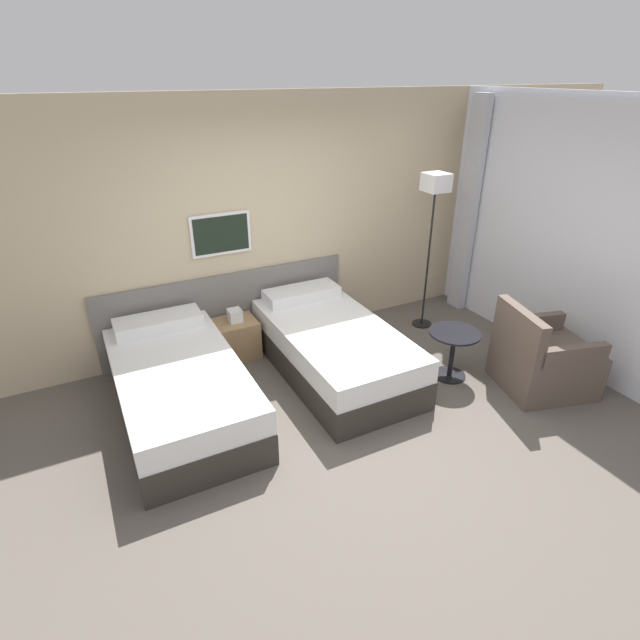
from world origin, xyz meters
TOP-DOWN VIEW (x-y plane):
  - ground_plane at (0.00, 0.00)m, footprint 16.00×16.00m
  - wall_headboard at (-0.04, 2.04)m, footprint 10.00×0.10m
  - wall_window at (2.59, -0.14)m, footprint 0.21×4.51m
  - bed_near_door at (-1.38, 0.97)m, footprint 1.06×2.03m
  - bed_near_window at (0.21, 0.97)m, footprint 1.06×2.03m
  - nightstand at (-0.58, 1.74)m, footprint 0.44×0.39m
  - floor_lamp at (1.72, 1.41)m, footprint 0.25×0.25m
  - side_table at (1.25, 0.33)m, footprint 0.52×0.52m
  - armchair at (1.92, -0.23)m, footprint 0.99×0.93m

SIDE VIEW (x-z plane):
  - ground_plane at x=0.00m, z-range 0.00..0.00m
  - nightstand at x=-0.58m, z-range -0.06..0.51m
  - bed_near_door at x=-1.38m, z-range -0.06..0.61m
  - bed_near_window at x=0.21m, z-range -0.06..0.61m
  - armchair at x=1.92m, z-range -0.15..0.73m
  - side_table at x=1.25m, z-range 0.11..0.63m
  - wall_headboard at x=-0.04m, z-range -0.05..2.65m
  - wall_window at x=2.59m, z-range -0.01..2.69m
  - floor_lamp at x=1.72m, z-range 0.65..2.51m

